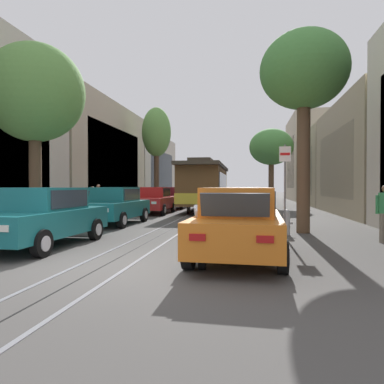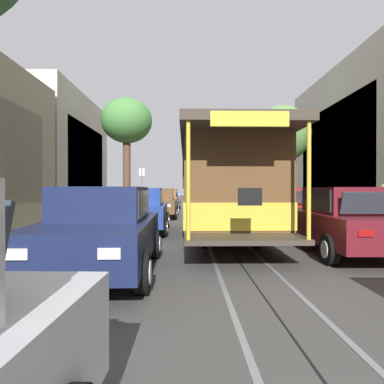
{
  "view_description": "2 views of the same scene",
  "coord_description": "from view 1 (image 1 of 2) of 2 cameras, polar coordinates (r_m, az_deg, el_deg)",
  "views": [
    {
      "loc": [
        2.91,
        -6.57,
        1.6
      ],
      "look_at": [
        -0.43,
        13.61,
        1.3
      ],
      "focal_mm": 32.78,
      "sensor_mm": 36.0,
      "label": 1
    },
    {
      "loc": [
        1.09,
        27.24,
        1.54
      ],
      "look_at": [
        0.8,
        2.7,
        1.35
      ],
      "focal_mm": 33.05,
      "sensor_mm": 36.0,
      "label": 2
    }
  ],
  "objects": [
    {
      "name": "pedestrian_on_left_pavement",
      "position": [
        21.7,
        -15.88,
        -0.99
      ],
      "size": [
        0.55,
        0.32,
        1.63
      ],
      "color": "#4C4233",
      "rests_on": "ground"
    },
    {
      "name": "parked_car_orange_near_right",
      "position": [
        7.95,
        7.67,
        -4.93
      ],
      "size": [
        2.11,
        4.41,
        1.58
      ],
      "color": "orange",
      "rests_on": "ground"
    },
    {
      "name": "street_tree_kerb_right_second",
      "position": [
        30.05,
        12.77,
        7.07
      ],
      "size": [
        3.63,
        3.57,
        6.43
      ],
      "color": "brown",
      "rests_on": "ground"
    },
    {
      "name": "street_tree_kerb_right_near",
      "position": [
        13.37,
        17.74,
        17.87
      ],
      "size": [
        3.02,
        3.17,
        6.98
      ],
      "color": "brown",
      "rests_on": "ground"
    },
    {
      "name": "parked_car_white_fifth_right",
      "position": [
        33.52,
        8.85,
        -0.53
      ],
      "size": [
        2.11,
        4.41,
        1.58
      ],
      "color": "silver",
      "rests_on": "ground"
    },
    {
      "name": "parked_car_brown_sixth_right",
      "position": [
        39.98,
        9.01,
        -0.31
      ],
      "size": [
        2.01,
        4.36,
        1.58
      ],
      "color": "brown",
      "rests_on": "ground"
    },
    {
      "name": "building_facade_left",
      "position": [
        29.8,
        -16.54,
        5.86
      ],
      "size": [
        4.85,
        44.89,
        8.95
      ],
      "color": "beige",
      "rests_on": "ground"
    },
    {
      "name": "fire_hydrant",
      "position": [
        12.07,
        15.15,
        -4.77
      ],
      "size": [
        0.4,
        0.22,
        0.84
      ],
      "color": "#B2B2B7",
      "rests_on": "ground"
    },
    {
      "name": "cable_car_trolley",
      "position": [
        22.78,
        2.05,
        1.0
      ],
      "size": [
        2.64,
        9.15,
        3.28
      ],
      "color": "brown",
      "rests_on": "ground"
    },
    {
      "name": "parked_car_teal_sixth_left",
      "position": [
        37.3,
        0.54,
        -0.38
      ],
      "size": [
        2.09,
        4.4,
        1.58
      ],
      "color": "#196B70",
      "rests_on": "ground"
    },
    {
      "name": "street_tree_kerb_left_near",
      "position": [
        14.4,
        -24.21,
        14.31
      ],
      "size": [
        3.62,
        3.25,
        6.8
      ],
      "color": "brown",
      "rests_on": "ground"
    },
    {
      "name": "parked_car_teal_second_left",
      "position": [
        15.33,
        -12.46,
        -2.16
      ],
      "size": [
        2.06,
        4.39,
        1.58
      ],
      "color": "#196B70",
      "rests_on": "ground"
    },
    {
      "name": "parked_car_blue_mid_right",
      "position": [
        21.15,
        9.05,
        -1.33
      ],
      "size": [
        2.09,
        4.4,
        1.58
      ],
      "color": "#233D93",
      "rests_on": "ground"
    },
    {
      "name": "motorcycle_with_rider",
      "position": [
        7.52,
        2.05,
        -6.42
      ],
      "size": [
        0.58,
        1.99,
        1.37
      ],
      "color": "black",
      "rests_on": "ground"
    },
    {
      "name": "street_tree_kerb_left_second",
      "position": [
        30.68,
        -5.81,
        9.43
      ],
      "size": [
        2.5,
        2.46,
        8.43
      ],
      "color": "#4C3826",
      "rests_on": "ground"
    },
    {
      "name": "trolley_track_rails",
      "position": [
        27.37,
        3.27,
        -2.5
      ],
      "size": [
        1.14,
        53.19,
        0.01
      ],
      "color": "gray",
      "rests_on": "ground"
    },
    {
      "name": "parked_car_brown_second_right",
      "position": [
        14.63,
        8.25,
        -2.3
      ],
      "size": [
        2.0,
        4.36,
        1.58
      ],
      "color": "brown",
      "rests_on": "ground"
    },
    {
      "name": "parked_car_navy_fifth_left",
      "position": [
        32.07,
        -0.47,
        -0.58
      ],
      "size": [
        2.04,
        4.38,
        1.58
      ],
      "color": "#19234C",
      "rests_on": "ground"
    },
    {
      "name": "ground_plane",
      "position": [
        24.87,
        2.65,
        -2.84
      ],
      "size": [
        160.0,
        160.0,
        0.0
      ],
      "primitive_type": "plane",
      "color": "#4C4947"
    },
    {
      "name": "building_facade_right",
      "position": [
        31.35,
        23.11,
        5.18
      ],
      "size": [
        5.77,
        44.89,
        9.95
      ],
      "color": "beige",
      "rests_on": "ground"
    },
    {
      "name": "parked_car_red_mid_left",
      "position": [
        21.0,
        -6.16,
        -1.34
      ],
      "size": [
        2.04,
        4.38,
        1.58
      ],
      "color": "red",
      "rests_on": "ground"
    },
    {
      "name": "parked_car_maroon_fourth_left",
      "position": [
        26.06,
        -2.98,
        -0.92
      ],
      "size": [
        2.03,
        4.37,
        1.58
      ],
      "color": "maroon",
      "rests_on": "ground"
    },
    {
      "name": "parked_car_navy_fourth_right",
      "position": [
        27.32,
        8.87,
        -0.84
      ],
      "size": [
        2.08,
        4.4,
        1.58
      ],
      "color": "#19234C",
      "rests_on": "ground"
    },
    {
      "name": "street_sign_post",
      "position": [
        11.48,
        14.89,
        1.89
      ],
      "size": [
        0.36,
        0.07,
        2.94
      ],
      "color": "slate",
      "rests_on": "ground"
    },
    {
      "name": "parked_car_teal_near_left",
      "position": [
        10.23,
        -23.1,
        -3.7
      ],
      "size": [
        2.06,
        4.39,
        1.58
      ],
      "color": "#196B70",
      "rests_on": "ground"
    },
    {
      "name": "pedestrian_on_right_pavement",
      "position": [
        22.47,
        -15.01,
        -0.74
      ],
      "size": [
        0.55,
        0.31,
        1.74
      ],
      "color": "black",
      "rests_on": "ground"
    }
  ]
}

